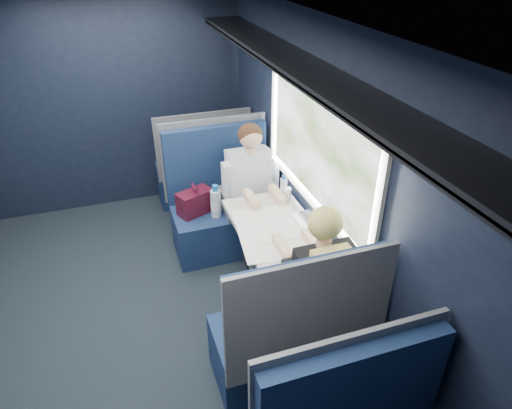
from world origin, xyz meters
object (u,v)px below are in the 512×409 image
object	(u,v)px
seat_bay_far	(290,337)
cup	(287,193)
man	(252,186)
bottle_small	(284,187)
woman	(317,278)
seat_row_front	(202,169)
laptop	(314,214)
seat_bay_near	(222,208)
table	(271,232)

from	to	relation	value
seat_bay_far	cup	world-z (taller)	seat_bay_far
man	bottle_small	bearing A→B (deg)	-59.01
woman	seat_row_front	bearing A→B (deg)	95.70
woman	laptop	xyz separation A→B (m)	(0.28, 0.65, 0.07)
man	laptop	distance (m)	0.81
seat_bay_near	cup	world-z (taller)	seat_bay_near
seat_bay_near	woman	size ratio (longest dim) A/B	0.95
man	cup	distance (m)	0.41
table	seat_bay_near	xyz separation A→B (m)	(-0.19, 0.87, -0.24)
laptop	bottle_small	distance (m)	0.45
table	man	xyz separation A→B (m)	(0.07, 0.70, 0.06)
man	laptop	xyz separation A→B (m)	(0.28, -0.76, 0.08)
seat_bay_near	laptop	bearing A→B (deg)	-59.87
seat_bay_near	woman	distance (m)	1.63
laptop	bottle_small	xyz separation A→B (m)	(-0.09, 0.44, 0.03)
man	cup	size ratio (longest dim) A/B	14.00
seat_row_front	man	bearing A→B (deg)	-77.17
laptop	bottle_small	world-z (taller)	laptop
woman	laptop	distance (m)	0.71
laptop	seat_row_front	bearing A→B (deg)	105.90
seat_row_front	bottle_small	world-z (taller)	seat_row_front
seat_bay_far	table	bearing A→B (deg)	78.22
seat_bay_far	bottle_small	distance (m)	1.40
table	seat_row_front	distance (m)	1.82
table	cup	world-z (taller)	cup
laptop	man	bearing A→B (deg)	110.18
table	laptop	bearing A→B (deg)	-9.40
table	bottle_small	bearing A→B (deg)	56.66
seat_row_front	laptop	world-z (taller)	seat_row_front
man	seat_bay_far	bearing A→B (deg)	-99.03
bottle_small	man	bearing A→B (deg)	120.99
seat_bay_near	man	world-z (taller)	man
seat_row_front	bottle_small	xyz separation A→B (m)	(0.44, -1.41, 0.42)
seat_bay_near	bottle_small	xyz separation A→B (m)	(0.45, -0.48, 0.41)
seat_row_front	cup	xyz separation A→B (m)	(0.46, -1.44, 0.38)
seat_bay_near	seat_row_front	size ratio (longest dim) A/B	1.09
seat_row_front	woman	xyz separation A→B (m)	(0.25, -2.50, 0.32)
woman	bottle_small	bearing A→B (deg)	80.30
table	seat_row_front	world-z (taller)	seat_row_front
seat_bay_far	man	distance (m)	1.62
seat_bay_far	laptop	world-z (taller)	seat_bay_far
seat_bay_far	seat_bay_near	bearing A→B (deg)	90.37
seat_bay_near	man	size ratio (longest dim) A/B	0.95
seat_bay_near	woman	world-z (taller)	woman
table	laptop	size ratio (longest dim) A/B	3.26
seat_bay_far	man	size ratio (longest dim) A/B	0.95
seat_bay_near	seat_row_front	world-z (taller)	seat_bay_near
table	laptop	xyz separation A→B (m)	(0.35, -0.06, 0.14)
seat_bay_far	woman	distance (m)	0.43
seat_bay_far	man	bearing A→B (deg)	80.97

